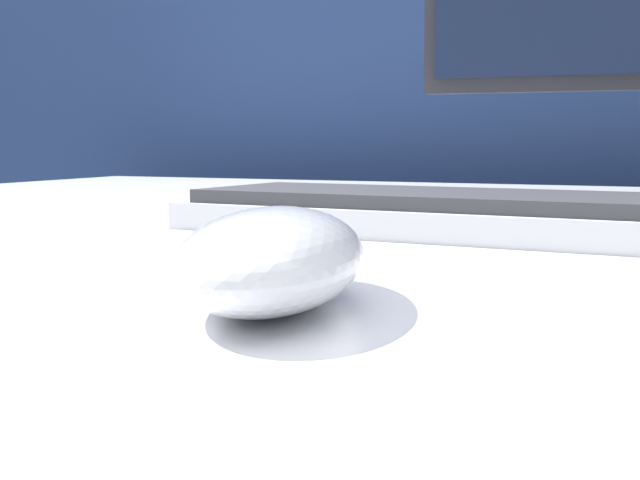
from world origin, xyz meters
The scene contains 3 objects.
partition_panel centered at (0.00, 0.69, 0.62)m, with size 5.00×0.03×1.23m.
computer_mouse_near centered at (-0.05, -0.25, 0.74)m, with size 0.09×0.14×0.03m.
keyboard centered at (-0.03, -0.01, 0.73)m, with size 0.37×0.15×0.02m.
Camera 1 is at (0.08, -0.51, 0.78)m, focal length 50.00 mm.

